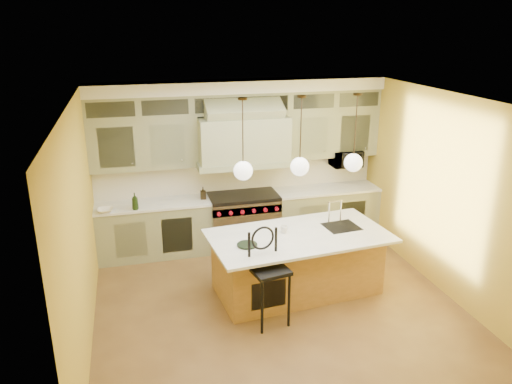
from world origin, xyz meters
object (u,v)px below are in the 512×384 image
object	(u,v)px
kitchen_island	(297,261)
counter_stool	(268,270)
range	(243,220)
microwave	(346,158)

from	to	relation	value
kitchen_island	counter_stool	size ratio (longest dim) A/B	2.04
range	kitchen_island	world-z (taller)	kitchen_island
kitchen_island	counter_stool	distance (m)	0.97
range	counter_stool	world-z (taller)	counter_stool
range	microwave	bearing A→B (deg)	3.12
range	microwave	xyz separation A→B (m)	(1.95, 0.11, 0.96)
counter_stool	microwave	bearing A→B (deg)	38.29
microwave	range	bearing A→B (deg)	-176.88
kitchen_island	microwave	size ratio (longest dim) A/B	4.93
range	kitchen_island	size ratio (longest dim) A/B	0.45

